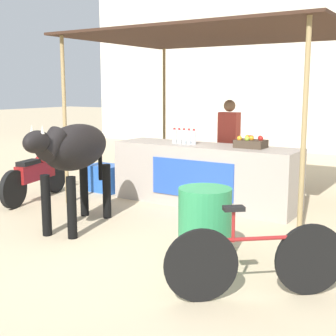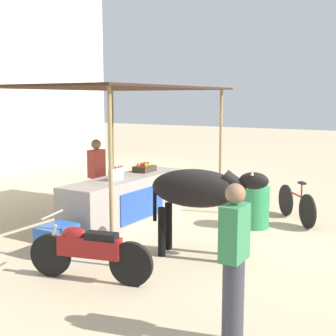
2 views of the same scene
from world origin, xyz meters
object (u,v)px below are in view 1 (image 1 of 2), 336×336
object	(u,v)px
cooler_box	(106,178)
cow	(74,151)
motorcycle_parked	(36,174)
stall_counter	(204,175)
vendor_behind_counter	(229,147)
water_barrel	(205,224)
bicycle_leaning	(256,261)
fruit_crate	(251,143)

from	to	relation	value
cooler_box	cow	distance (m)	2.38
motorcycle_parked	stall_counter	bearing A→B (deg)	25.80
stall_counter	vendor_behind_counter	world-z (taller)	vendor_behind_counter
water_barrel	bicycle_leaning	xyz separation A→B (m)	(0.82, -0.58, -0.05)
vendor_behind_counter	motorcycle_parked	size ratio (longest dim) A/B	0.93
motorcycle_parked	water_barrel	bearing A→B (deg)	-14.76
stall_counter	motorcycle_parked	bearing A→B (deg)	-154.20
stall_counter	bicycle_leaning	distance (m)	3.41
cow	motorcycle_parked	size ratio (longest dim) A/B	1.05
fruit_crate	motorcycle_parked	size ratio (longest dim) A/B	0.25
fruit_crate	water_barrel	size ratio (longest dim) A/B	0.55
water_barrel	motorcycle_parked	world-z (taller)	motorcycle_parked
water_barrel	fruit_crate	bearing A→B (deg)	100.70
vendor_behind_counter	water_barrel	size ratio (longest dim) A/B	2.06
fruit_crate	motorcycle_parked	distance (m)	3.56
cow	water_barrel	bearing A→B (deg)	-4.24
cooler_box	cow	bearing A→B (deg)	-60.03
vendor_behind_counter	water_barrel	xyz separation A→B (m)	(1.11, -2.94, -0.45)
cooler_box	cow	world-z (taller)	cow
water_barrel	motorcycle_parked	size ratio (longest dim) A/B	0.45
stall_counter	cooler_box	size ratio (longest dim) A/B	5.00
stall_counter	cow	world-z (taller)	cow
vendor_behind_counter	water_barrel	bearing A→B (deg)	-69.26
water_barrel	motorcycle_parked	xyz separation A→B (m)	(-3.69, 0.97, 0.03)
stall_counter	water_barrel	xyz separation A→B (m)	(1.18, -2.19, -0.08)
cow	motorcycle_parked	xyz separation A→B (m)	(-1.67, 0.82, -0.60)
fruit_crate	cooler_box	size ratio (longest dim) A/B	0.73
cooler_box	water_barrel	xyz separation A→B (m)	(3.14, -2.09, 0.16)
motorcycle_parked	bicycle_leaning	xyz separation A→B (m)	(4.51, -1.55, -0.08)
motorcycle_parked	bicycle_leaning	world-z (taller)	motorcycle_parked
cooler_box	stall_counter	bearing A→B (deg)	2.84
water_barrel	bicycle_leaning	bearing A→B (deg)	-35.14
vendor_behind_counter	cow	distance (m)	2.94
cooler_box	bicycle_leaning	xyz separation A→B (m)	(3.95, -2.67, 0.11)
bicycle_leaning	cow	bearing A→B (deg)	165.63
fruit_crate	cow	distance (m)	2.63
motorcycle_parked	bicycle_leaning	bearing A→B (deg)	-18.96
cooler_box	bicycle_leaning	distance (m)	4.77
cooler_box	water_barrel	distance (m)	3.77
fruit_crate	bicycle_leaning	world-z (taller)	fruit_crate
stall_counter	fruit_crate	bearing A→B (deg)	4.02
vendor_behind_counter	fruit_crate	bearing A→B (deg)	-45.41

